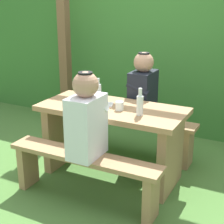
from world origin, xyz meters
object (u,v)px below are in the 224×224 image
object	(u,v)px
person_black_coat	(143,89)
bottle_left	(140,104)
person_white_shirt	(87,118)
bench_far	(134,128)
cell_phone	(109,105)
bench_near	(84,168)
bottle_right	(98,93)
picnic_table	(112,129)
drinking_glass	(120,106)

from	to	relation	value
person_black_coat	bottle_left	xyz separation A→B (m)	(0.23, -0.63, 0.04)
person_white_shirt	person_black_coat	xyz separation A→B (m)	(0.06, 1.06, 0.00)
person_white_shirt	bottle_left	world-z (taller)	person_white_shirt
bench_far	cell_phone	world-z (taller)	cell_phone
bench_near	bottle_right	world-z (taller)	bottle_right
person_black_coat	bottle_right	distance (m)	0.55
bench_near	bottle_left	distance (m)	0.74
picnic_table	person_white_shirt	distance (m)	0.61
person_black_coat	cell_phone	size ratio (longest dim) A/B	5.14
person_white_shirt	cell_phone	xyz separation A→B (m)	(-0.09, 0.56, -0.05)
bench_far	cell_phone	xyz separation A→B (m)	(-0.05, -0.50, 0.41)
person_black_coat	bench_near	bearing A→B (deg)	-95.16
bench_far	bottle_left	size ratio (longest dim) A/B	5.69
person_white_shirt	drinking_glass	size ratio (longest dim) A/B	8.98
bottle_left	cell_phone	bearing A→B (deg)	160.24
picnic_table	person_white_shirt	size ratio (longest dim) A/B	1.95
person_white_shirt	bottle_left	distance (m)	0.52
picnic_table	cell_phone	xyz separation A→B (m)	(-0.05, 0.04, 0.24)
bench_near	bottle_right	bearing A→B (deg)	106.75
picnic_table	drinking_glass	xyz separation A→B (m)	(0.10, -0.05, 0.27)
bottle_left	bench_far	bearing A→B (deg)	117.26
bench_far	person_black_coat	size ratio (longest dim) A/B	1.95
person_white_shirt	person_black_coat	world-z (taller)	same
drinking_glass	person_black_coat	bearing A→B (deg)	90.87
bench_far	bottle_right	distance (m)	0.72
person_white_shirt	bench_near	bearing A→B (deg)	-175.04
drinking_glass	bottle_left	world-z (taller)	bottle_left
bench_near	bench_far	distance (m)	1.07
bench_far	person_white_shirt	size ratio (longest dim) A/B	1.95
picnic_table	bench_far	bearing A→B (deg)	90.00
bottle_right	cell_phone	world-z (taller)	bottle_right
bench_far	person_black_coat	bearing A→B (deg)	-1.98
drinking_glass	cell_phone	size ratio (longest dim) A/B	0.57
person_black_coat	bottle_right	xyz separation A→B (m)	(-0.27, -0.48, 0.04)
person_black_coat	bottle_right	world-z (taller)	person_black_coat
bench_far	person_white_shirt	world-z (taller)	person_white_shirt
picnic_table	drinking_glass	distance (m)	0.29
bench_far	person_white_shirt	xyz separation A→B (m)	(0.04, -1.06, 0.46)
bench_near	person_black_coat	distance (m)	1.16
bench_near	bench_far	size ratio (longest dim) A/B	1.00
bench_near	drinking_glass	bearing A→B (deg)	77.72
bench_near	bottle_right	xyz separation A→B (m)	(-0.18, 0.58, 0.50)
bench_near	person_white_shirt	world-z (taller)	person_white_shirt
bottle_right	bench_far	bearing A→B (deg)	70.08
person_white_shirt	person_black_coat	bearing A→B (deg)	86.88
bottle_left	bench_near	bearing A→B (deg)	-126.94
picnic_table	bench_far	xyz separation A→B (m)	(0.00, 0.53, -0.17)
person_white_shirt	bottle_left	bearing A→B (deg)	56.22
person_white_shirt	cell_phone	world-z (taller)	person_white_shirt
picnic_table	bottle_left	world-z (taller)	bottle_left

